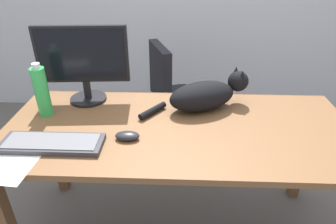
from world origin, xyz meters
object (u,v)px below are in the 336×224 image
Objects in this scene: cat at (206,94)px; monitor at (83,62)px; office_chair at (178,111)px; keyboard at (53,143)px; computer_mouse at (128,136)px; water_bottle at (42,91)px.

monitor is at bearing 174.15° from cat.
office_chair is 1.87× the size of monitor.
computer_mouse is (0.32, 0.06, 0.00)m from keyboard.
cat is at bearing 6.96° from water_bottle.
monitor is 0.84× the size of cat.
office_chair is 2.04× the size of keyboard.
cat is 2.07× the size of water_bottle.
water_bottle is at bearing 155.26° from computer_mouse.
office_chair is 0.91m from monitor.
cat reaches higher than keyboard.
computer_mouse is at bearing 11.41° from keyboard.
monitor is 0.26m from water_bottle.
computer_mouse is (-0.37, -0.31, -0.06)m from cat.
keyboard is 0.77× the size of cat.
monitor is 1.74× the size of water_bottle.
monitor is 0.67m from cat.
keyboard is at bearing -151.47° from cat.
computer_mouse is at bearing -24.74° from water_bottle.
monitor reaches higher than computer_mouse.
cat is at bearing 28.53° from keyboard.
water_bottle reaches higher than cat.
monitor is 0.49m from keyboard.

